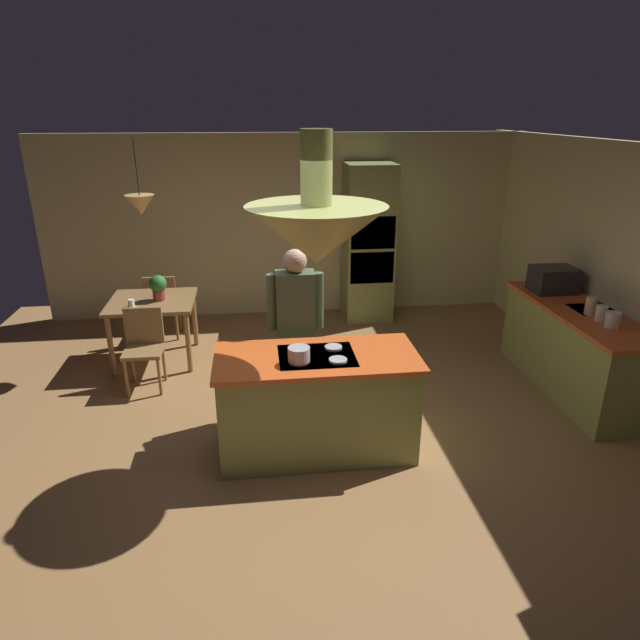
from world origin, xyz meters
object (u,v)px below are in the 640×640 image
(dining_table, at_px, (153,309))
(cup_on_table, at_px, (131,303))
(canister_tea, at_px, (591,306))
(kitchen_island, at_px, (317,403))
(cooking_pot_on_cooktop, at_px, (299,354))
(chair_facing_island, at_px, (144,343))
(canister_sugar, at_px, (601,313))
(chair_by_back_wall, at_px, (162,302))
(oven_tower, at_px, (368,244))
(microwave_on_counter, at_px, (553,279))
(canister_flour, at_px, (613,320))
(potted_plant_on_table, at_px, (158,286))
(person_at_island, at_px, (296,323))

(dining_table, bearing_deg, cup_on_table, -128.97)
(dining_table, distance_m, canister_tea, 4.78)
(kitchen_island, height_order, cooking_pot_on_cooktop, cooking_pot_on_cooktop)
(chair_facing_island, bearing_deg, canister_sugar, -11.85)
(dining_table, height_order, canister_tea, canister_tea)
(chair_facing_island, distance_m, canister_sugar, 4.66)
(chair_by_back_wall, bearing_deg, oven_tower, -170.44)
(oven_tower, xyz_separation_m, chair_by_back_wall, (-2.80, -0.47, -0.58))
(dining_table, height_order, chair_by_back_wall, chair_by_back_wall)
(microwave_on_counter, bearing_deg, canister_flour, -90.00)
(potted_plant_on_table, height_order, cooking_pot_on_cooktop, potted_plant_on_table)
(person_at_island, xyz_separation_m, microwave_on_counter, (2.96, 0.74, 0.10))
(person_at_island, relative_size, chair_by_back_wall, 1.92)
(chair_by_back_wall, xyz_separation_m, canister_tea, (4.54, -2.12, 0.50))
(kitchen_island, relative_size, microwave_on_counter, 3.74)
(cup_on_table, distance_m, canister_tea, 4.88)
(potted_plant_on_table, relative_size, cooking_pot_on_cooktop, 1.67)
(chair_by_back_wall, bearing_deg, chair_facing_island, 90.00)
(oven_tower, relative_size, dining_table, 2.23)
(dining_table, bearing_deg, person_at_island, -42.24)
(kitchen_island, relative_size, chair_facing_island, 1.98)
(person_at_island, height_order, chair_facing_island, person_at_island)
(cup_on_table, bearing_deg, oven_tower, 24.65)
(cup_on_table, bearing_deg, dining_table, 51.03)
(chair_facing_island, relative_size, canister_flour, 5.83)
(potted_plant_on_table, bearing_deg, kitchen_island, -52.45)
(dining_table, distance_m, chair_facing_island, 0.69)
(potted_plant_on_table, relative_size, canister_tea, 1.67)
(canister_tea, distance_m, cooking_pot_on_cooktop, 3.10)
(dining_table, bearing_deg, potted_plant_on_table, -6.03)
(dining_table, xyz_separation_m, chair_by_back_wall, (0.00, 0.67, -0.15))
(person_at_island, xyz_separation_m, canister_sugar, (2.96, -0.19, 0.03))
(cup_on_table, bearing_deg, kitchen_island, -44.89)
(chair_by_back_wall, relative_size, microwave_on_counter, 1.89)
(dining_table, height_order, potted_plant_on_table, potted_plant_on_table)
(chair_by_back_wall, height_order, canister_tea, canister_tea)
(potted_plant_on_table, distance_m, microwave_on_counter, 4.50)
(canister_flour, bearing_deg, canister_tea, 90.00)
(potted_plant_on_table, bearing_deg, canister_sugar, -19.95)
(chair_facing_island, bearing_deg, canister_flour, -14.01)
(potted_plant_on_table, bearing_deg, dining_table, 173.97)
(cup_on_table, height_order, cooking_pot_on_cooktop, cooking_pot_on_cooktop)
(canister_tea, bearing_deg, canister_flour, -90.00)
(chair_facing_island, height_order, microwave_on_counter, microwave_on_counter)
(canister_tea, xyz_separation_m, microwave_on_counter, (0.00, 0.75, 0.05))
(canister_tea, bearing_deg, potted_plant_on_table, 162.12)
(person_at_island, bearing_deg, kitchen_island, -79.57)
(cup_on_table, distance_m, microwave_on_counter, 4.75)
(dining_table, bearing_deg, kitchen_island, -51.01)
(dining_table, xyz_separation_m, microwave_on_counter, (4.54, -0.69, 0.40))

